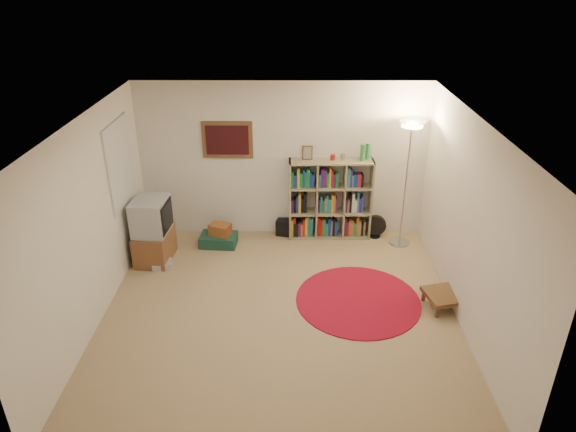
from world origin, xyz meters
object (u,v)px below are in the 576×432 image
Objects in this scene: side_table at (444,296)px; suitcase at (219,240)px; bookshelf at (329,200)px; floor_fan at (375,226)px; floor_lamp at (410,144)px; tv_stand at (153,231)px.

suitcase is at bearing 152.73° from side_table.
suitcase is (-1.75, -0.37, -0.54)m from bookshelf.
bookshelf is 0.89m from floor_fan.
floor_fan reaches higher than suitcase.
bookshelf is 2.47m from side_table.
side_table is at bearing -66.42° from floor_fan.
side_table is (3.14, -1.62, 0.09)m from suitcase.
suitcase is (-2.89, -0.08, -1.57)m from floor_lamp.
side_table is (1.39, -1.99, -0.46)m from bookshelf.
bookshelf is 0.79× the size of floor_lamp.
floor_lamp is at bearing 98.31° from side_table.
floor_lamp reaches higher than floor_fan.
tv_stand reaches higher than floor_fan.
floor_fan is 0.39× the size of tv_stand.
tv_stand reaches higher than side_table.
floor_fan is 0.66× the size of suitcase.
floor_fan is at bearing 16.14° from tv_stand.
suitcase is at bearing -178.34° from floor_lamp.
floor_lamp is 3.59× the size of side_table.
floor_fan is (0.77, -0.08, -0.44)m from bookshelf.
tv_stand is 1.07m from suitcase.
suitcase is at bearing -167.86° from floor_fan.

